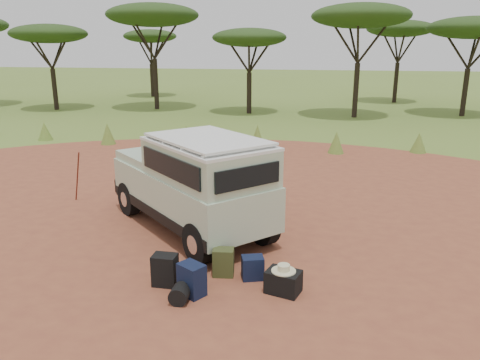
% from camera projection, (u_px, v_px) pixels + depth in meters
% --- Properties ---
extents(ground, '(140.00, 140.00, 0.00)m').
position_uv_depth(ground, '(192.00, 233.00, 9.91)').
color(ground, olive).
rests_on(ground, ground).
extents(dirt_clearing, '(23.00, 23.00, 0.01)m').
position_uv_depth(dirt_clearing, '(192.00, 233.00, 9.91)').
color(dirt_clearing, brown).
rests_on(dirt_clearing, ground).
extents(grass_fringe, '(36.60, 1.60, 0.90)m').
position_uv_depth(grass_fringe, '(260.00, 138.00, 17.95)').
color(grass_fringe, olive).
rests_on(grass_fringe, ground).
extents(acacia_treeline, '(46.70, 13.20, 6.26)m').
position_uv_depth(acacia_treeline, '(301.00, 27.00, 27.10)').
color(acacia_treeline, black).
rests_on(acacia_treeline, ground).
extents(safari_vehicle, '(4.31, 4.20, 2.12)m').
position_uv_depth(safari_vehicle, '(194.00, 184.00, 9.82)').
color(safari_vehicle, '#A7BDA1').
rests_on(safari_vehicle, ground).
extents(walking_staff, '(0.42, 0.33, 1.34)m').
position_uv_depth(walking_staff, '(77.00, 177.00, 11.71)').
color(walking_staff, maroon).
rests_on(walking_staff, ground).
extents(backpack_black, '(0.40, 0.29, 0.54)m').
position_uv_depth(backpack_black, '(165.00, 270.00, 7.70)').
color(backpack_black, black).
rests_on(backpack_black, ground).
extents(backpack_navy, '(0.50, 0.46, 0.53)m').
position_uv_depth(backpack_navy, '(192.00, 280.00, 7.40)').
color(backpack_navy, '#111C36').
rests_on(backpack_navy, ground).
extents(backpack_olive, '(0.39, 0.30, 0.50)m').
position_uv_depth(backpack_olive, '(223.00, 262.00, 8.03)').
color(backpack_olive, '#3B4720').
rests_on(backpack_olive, ground).
extents(duffel_navy, '(0.43, 0.37, 0.41)m').
position_uv_depth(duffel_navy, '(253.00, 268.00, 7.93)').
color(duffel_navy, '#111C36').
rests_on(duffel_navy, ground).
extents(hard_case, '(0.62, 0.51, 0.38)m').
position_uv_depth(hard_case, '(283.00, 282.00, 7.49)').
color(hard_case, black).
rests_on(hard_case, ground).
extents(stuff_sack, '(0.30, 0.30, 0.30)m').
position_uv_depth(stuff_sack, '(180.00, 294.00, 7.20)').
color(stuff_sack, black).
rests_on(stuff_sack, ground).
extents(safari_hat, '(0.39, 0.39, 0.11)m').
position_uv_depth(safari_hat, '(284.00, 269.00, 7.42)').
color(safari_hat, beige).
rests_on(safari_hat, hard_case).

